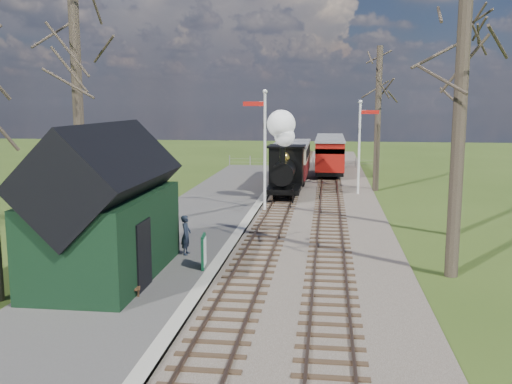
% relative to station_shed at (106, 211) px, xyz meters
% --- Properties ---
extents(ground, '(140.00, 140.00, 0.00)m').
position_rel_station_shed_xyz_m(ground, '(4.30, -4.00, -2.27)').
color(ground, '#314917').
rests_on(ground, ground).
extents(distant_hills, '(114.40, 48.00, 22.02)m').
position_rel_station_shed_xyz_m(distant_hills, '(5.70, 60.38, -18.47)').
color(distant_hills, '#385B23').
rests_on(distant_hills, ground).
extents(ballast_bed, '(8.00, 60.00, 0.10)m').
position_rel_station_shed_xyz_m(ballast_bed, '(5.60, 18.00, -2.22)').
color(ballast_bed, brown).
rests_on(ballast_bed, ground).
extents(track_near, '(1.60, 60.00, 0.15)m').
position_rel_station_shed_xyz_m(track_near, '(4.30, 18.00, -2.17)').
color(track_near, brown).
rests_on(track_near, ground).
extents(track_far, '(1.60, 60.00, 0.15)m').
position_rel_station_shed_xyz_m(track_far, '(6.90, 18.00, -2.17)').
color(track_far, brown).
rests_on(track_far, ground).
extents(platform, '(5.00, 44.00, 0.20)m').
position_rel_station_shed_xyz_m(platform, '(0.80, 10.00, -2.17)').
color(platform, '#474442').
rests_on(platform, ground).
extents(coping_strip, '(0.40, 44.00, 0.21)m').
position_rel_station_shed_xyz_m(coping_strip, '(3.10, 10.00, -2.16)').
color(coping_strip, '#B2AD9E').
rests_on(coping_strip, ground).
extents(station_shed, '(3.25, 6.30, 4.78)m').
position_rel_station_shed_xyz_m(station_shed, '(0.00, 0.00, 0.00)').
color(station_shed, black).
rests_on(station_shed, platform).
extents(semaphore_near, '(1.22, 0.24, 6.22)m').
position_rel_station_shed_xyz_m(semaphore_near, '(3.53, 12.00, 1.35)').
color(semaphore_near, silver).
rests_on(semaphore_near, ground).
extents(semaphore_far, '(1.22, 0.24, 5.72)m').
position_rel_station_shed_xyz_m(semaphore_far, '(8.67, 18.00, 1.08)').
color(semaphore_far, silver).
rests_on(semaphore_far, ground).
extents(bare_trees, '(15.51, 22.39, 12.00)m').
position_rel_station_shed_xyz_m(bare_trees, '(5.63, 6.10, 2.94)').
color(bare_trees, '#382D23').
rests_on(bare_trees, ground).
extents(fence_line, '(12.60, 0.08, 1.00)m').
position_rel_station_shed_xyz_m(fence_line, '(4.60, 32.00, -1.72)').
color(fence_line, slate).
rests_on(fence_line, ground).
extents(locomotive, '(1.99, 4.65, 4.98)m').
position_rel_station_shed_xyz_m(locomotive, '(4.29, 16.17, 0.01)').
color(locomotive, black).
rests_on(locomotive, ground).
extents(coach, '(2.32, 7.96, 2.44)m').
position_rel_station_shed_xyz_m(coach, '(4.30, 22.24, -0.61)').
color(coach, black).
rests_on(coach, ground).
extents(red_carriage_a, '(2.17, 5.38, 2.28)m').
position_rel_station_shed_xyz_m(red_carriage_a, '(6.90, 26.20, -0.70)').
color(red_carriage_a, black).
rests_on(red_carriage_a, ground).
extents(red_carriage_b, '(2.17, 5.38, 2.28)m').
position_rel_station_shed_xyz_m(red_carriage_b, '(6.90, 31.70, -0.70)').
color(red_carriage_b, black).
rests_on(red_carriage_b, ground).
extents(sign_board, '(0.18, 0.76, 1.11)m').
position_rel_station_shed_xyz_m(sign_board, '(2.79, 1.25, -1.51)').
color(sign_board, '#0E4427').
rests_on(sign_board, platform).
extents(bench, '(0.77, 1.41, 0.77)m').
position_rel_station_shed_xyz_m(bench, '(1.17, -1.26, -1.71)').
color(bench, '#4F321C').
rests_on(bench, platform).
extents(person, '(0.35, 0.52, 1.42)m').
position_rel_station_shed_xyz_m(person, '(1.80, 2.82, -1.36)').
color(person, '#1A202E').
rests_on(person, platform).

